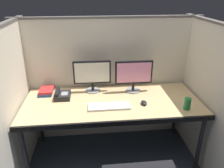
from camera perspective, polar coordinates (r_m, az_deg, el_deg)
The scene contains 11 objects.
cubicle_partition_rear at distance 2.70m, azimuth -0.85°, elevation 0.92°, with size 2.21×0.06×1.57m.
cubicle_partition_left at distance 2.34m, azimuth -24.74°, elevation -5.46°, with size 0.06×1.41×1.57m.
cubicle_partition_right at distance 2.51m, azimuth 23.61°, elevation -3.16°, with size 0.06×1.41×1.57m.
desk at distance 2.34m, azimuth 0.16°, elevation -5.75°, with size 1.90×0.80×0.74m.
monitor_left at distance 2.47m, azimuth -5.30°, elevation 2.64°, with size 0.43×0.17×0.37m.
monitor_right at distance 2.47m, azimuth 5.80°, elevation 2.63°, with size 0.43×0.17×0.37m.
keyboard_main at distance 2.20m, azimuth -0.81°, elevation -5.99°, with size 0.43×0.15×0.02m, color silver.
computer_mouse at distance 2.28m, azimuth 8.52°, elevation -4.97°, with size 0.06×0.10×0.04m.
desk_phone at distance 2.44m, azimuth -13.17°, elevation -2.92°, with size 0.17×0.19×0.09m.
soda_can at distance 2.28m, azimuth 19.45°, elevation -4.97°, with size 0.07×0.07×0.12m, color #197233.
book_stack at distance 2.59m, azimuth -17.13°, elevation -1.80°, with size 0.16×0.21×0.06m.
Camera 1 is at (-0.21, -1.72, 1.87)m, focal length 34.31 mm.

